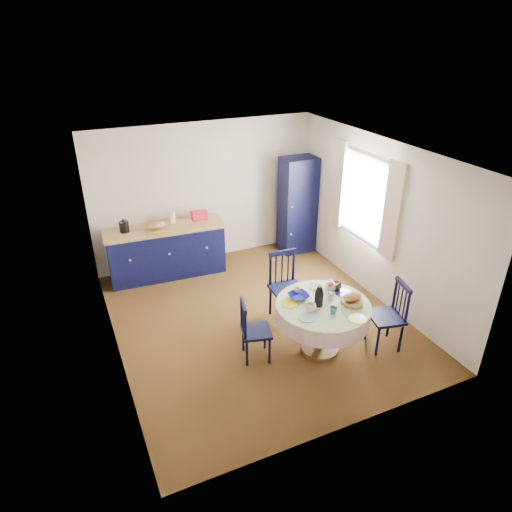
{
  "coord_description": "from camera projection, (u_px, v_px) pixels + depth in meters",
  "views": [
    {
      "loc": [
        -2.32,
        -5.12,
        3.94
      ],
      "look_at": [
        0.07,
        0.2,
        0.95
      ],
      "focal_mm": 32.0,
      "sensor_mm": 36.0,
      "label": 1
    }
  ],
  "objects": [
    {
      "name": "wall_left",
      "position": [
        107.0,
        273.0,
        5.5
      ],
      "size": [
        0.02,
        4.5,
        2.5
      ],
      "primitive_type": "cube",
      "color": "beige",
      "rests_on": "floor"
    },
    {
      "name": "chair_right",
      "position": [
        389.0,
        315.0,
        6.04
      ],
      "size": [
        0.49,
        0.51,
        0.96
      ],
      "rotation": [
        0.0,
        0.0,
        -1.79
      ],
      "color": "black",
      "rests_on": "floor"
    },
    {
      "name": "cobalt_bowl",
      "position": [
        299.0,
        296.0,
        5.93
      ],
      "size": [
        0.26,
        0.26,
        0.06
      ],
      "primitive_type": "imported",
      "color": "navy",
      "rests_on": "dining_table"
    },
    {
      "name": "wall_right",
      "position": [
        377.0,
        220.0,
        6.96
      ],
      "size": [
        0.02,
        4.5,
        2.5
      ],
      "primitive_type": "cube",
      "color": "beige",
      "rests_on": "floor"
    },
    {
      "name": "mug_b",
      "position": [
        333.0,
        310.0,
        5.61
      ],
      "size": [
        0.1,
        0.1,
        0.09
      ],
      "primitive_type": "imported",
      "color": "#2D6E6E",
      "rests_on": "dining_table"
    },
    {
      "name": "dining_table",
      "position": [
        323.0,
        312.0,
        5.88
      ],
      "size": [
        1.22,
        1.22,
        1.02
      ],
      "color": "#583519",
      "rests_on": "floor"
    },
    {
      "name": "kitchen_counter",
      "position": [
        166.0,
        250.0,
        7.82
      ],
      "size": [
        2.02,
        0.73,
        1.13
      ],
      "rotation": [
        0.0,
        0.0,
        -0.06
      ],
      "color": "black",
      "rests_on": "floor"
    },
    {
      "name": "pantry_cabinet",
      "position": [
        297.0,
        205.0,
        8.49
      ],
      "size": [
        0.64,
        0.47,
        1.81
      ],
      "rotation": [
        0.0,
        0.0,
        -0.01
      ],
      "color": "black",
      "rests_on": "floor"
    },
    {
      "name": "chair_left",
      "position": [
        253.0,
        330.0,
        5.83
      ],
      "size": [
        0.45,
        0.46,
        0.86
      ],
      "rotation": [
        0.0,
        0.0,
        1.33
      ],
      "color": "black",
      "rests_on": "floor"
    },
    {
      "name": "window",
      "position": [
        364.0,
        198.0,
        7.06
      ],
      "size": [
        0.1,
        1.74,
        1.45
      ],
      "color": "white",
      "rests_on": "wall_right"
    },
    {
      "name": "mug_a",
      "position": [
        311.0,
        308.0,
        5.65
      ],
      "size": [
        0.13,
        0.13,
        0.1
      ],
      "primitive_type": "imported",
      "color": "silver",
      "rests_on": "dining_table"
    },
    {
      "name": "mug_c",
      "position": [
        336.0,
        287.0,
        6.1
      ],
      "size": [
        0.14,
        0.14,
        0.11
      ],
      "primitive_type": "imported",
      "color": "black",
      "rests_on": "dining_table"
    },
    {
      "name": "chair_far",
      "position": [
        286.0,
        286.0,
        6.64
      ],
      "size": [
        0.48,
        0.46,
        1.03
      ],
      "rotation": [
        0.0,
        0.0,
        -0.05
      ],
      "color": "black",
      "rests_on": "floor"
    },
    {
      "name": "floor",
      "position": [
        257.0,
        319.0,
        6.8
      ],
      "size": [
        4.5,
        4.5,
        0.0
      ],
      "primitive_type": "plane",
      "color": "black",
      "rests_on": "ground"
    },
    {
      "name": "ceiling",
      "position": [
        258.0,
        153.0,
        5.66
      ],
      "size": [
        4.5,
        4.5,
        0.0
      ],
      "primitive_type": "plane",
      "rotation": [
        3.14,
        0.0,
        0.0
      ],
      "color": "white",
      "rests_on": "wall_back"
    },
    {
      "name": "mug_d",
      "position": [
        297.0,
        291.0,
        6.03
      ],
      "size": [
        0.09,
        0.09,
        0.09
      ],
      "primitive_type": "imported",
      "color": "silver",
      "rests_on": "dining_table"
    },
    {
      "name": "wall_back",
      "position": [
        205.0,
        193.0,
        8.05
      ],
      "size": [
        4.0,
        0.02,
        2.5
      ],
      "primitive_type": "cube",
      "color": "beige",
      "rests_on": "floor"
    }
  ]
}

